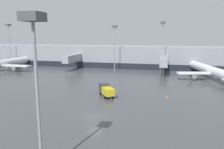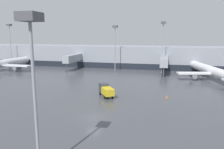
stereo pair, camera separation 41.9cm
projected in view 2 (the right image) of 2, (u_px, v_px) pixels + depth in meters
name	position (u px, v px, depth m)	size (l,w,h in m)	color
ground_plane	(93.00, 118.00, 36.26)	(320.00, 320.00, 0.00)	#424449
terminal_building	(140.00, 57.00, 94.54)	(160.00, 31.39, 9.00)	gray
parked_jet_1	(2.00, 64.00, 84.16)	(24.95, 35.01, 9.01)	silver
parked_jet_2	(214.00, 72.00, 66.02)	(21.79, 38.56, 8.88)	white
service_truck_1	(106.00, 90.00, 48.66)	(4.69, 5.64, 2.63)	gold
traffic_cone_1	(167.00, 97.00, 47.72)	(0.41, 0.41, 0.58)	orange
apron_light_mast_1	(163.00, 33.00, 77.37)	(1.80, 1.80, 18.37)	gray
apron_light_mast_2	(115.00, 35.00, 82.34)	(1.80, 1.80, 17.24)	gray
apron_light_mast_3	(31.00, 47.00, 19.40)	(1.80, 1.80, 15.44)	gray
apron_light_mast_5	(10.00, 33.00, 95.75)	(1.80, 1.80, 18.46)	gray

